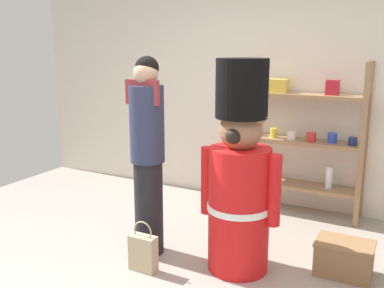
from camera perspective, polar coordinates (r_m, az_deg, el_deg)
name	(u,v)px	position (r m, az deg, el deg)	size (l,w,h in m)	color
back_wall	(274,89)	(4.99, 10.66, 7.08)	(6.40, 0.12, 2.60)	silver
merchandise_shelf	(301,137)	(4.75, 14.04, 0.87)	(1.27, 0.35, 1.62)	#93704C
teddy_bear_guard	(240,178)	(3.43, 6.22, -4.47)	(0.66, 0.50, 1.68)	red
person_shopper	(148,152)	(3.67, -5.80, -1.02)	(0.30, 0.29, 1.69)	black
shopping_bag	(143,252)	(3.62, -6.37, -13.80)	(0.22, 0.10, 0.42)	#C1AD89
display_crate	(344,258)	(3.75, 19.16, -13.83)	(0.44, 0.32, 0.27)	olive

